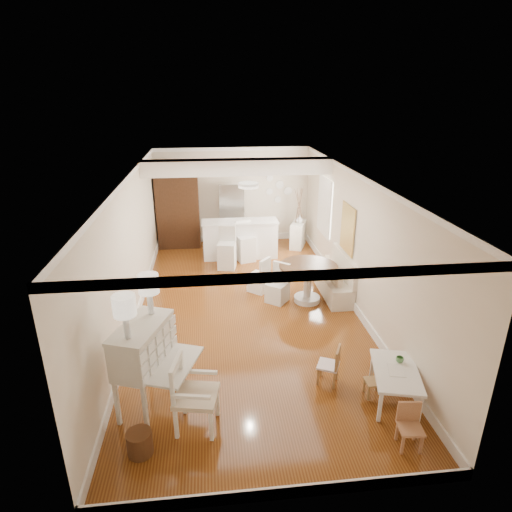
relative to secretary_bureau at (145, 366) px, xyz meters
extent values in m
plane|color=brown|center=(1.70, 2.72, -0.67)|extent=(9.00, 9.00, 0.00)
cube|color=white|center=(1.70, 2.72, 2.13)|extent=(4.50, 9.00, 0.04)
cube|color=beige|center=(1.70, 7.22, 0.73)|extent=(4.50, 0.04, 2.80)
cube|color=beige|center=(1.70, -1.78, 0.73)|extent=(4.50, 0.04, 2.80)
cube|color=beige|center=(-0.55, 2.72, 0.73)|extent=(0.04, 9.00, 2.80)
cube|color=beige|center=(3.95, 2.72, 0.73)|extent=(0.04, 9.00, 2.80)
cube|color=white|center=(1.70, 4.92, 1.95)|extent=(4.50, 0.45, 0.36)
cube|color=tan|center=(3.92, 3.22, 0.88)|extent=(0.04, 0.84, 1.04)
cube|color=white|center=(3.93, 5.12, 0.88)|extent=(0.04, 1.10, 1.40)
cylinder|color=#381E11|center=(0.50, 7.20, 1.18)|extent=(0.30, 0.03, 0.30)
cylinder|color=white|center=(1.70, 2.22, 2.08)|extent=(0.36, 0.36, 0.08)
cube|color=silver|center=(0.00, 0.00, 0.00)|extent=(1.34, 1.35, 1.33)
cube|color=white|center=(0.73, -0.53, -0.14)|extent=(0.71, 0.71, 1.05)
cylinder|color=#58341B|center=(0.01, -0.92, -0.50)|extent=(0.34, 0.34, 0.32)
cube|color=silver|center=(3.60, -0.32, -0.40)|extent=(0.87, 1.17, 0.53)
cube|color=#AB834E|center=(3.34, -0.19, -0.41)|extent=(0.25, 0.25, 0.52)
cube|color=#9A7146|center=(2.74, 0.20, -0.34)|extent=(0.43, 0.43, 0.66)
cube|color=#B07550|center=(3.43, -1.20, -0.36)|extent=(0.33, 0.33, 0.62)
cube|color=silver|center=(3.69, 3.22, -0.18)|extent=(0.52, 1.60, 0.98)
cylinder|color=#472B16|center=(3.04, 2.97, -0.24)|extent=(1.37, 1.37, 0.85)
cube|color=white|center=(2.39, 3.04, -0.24)|extent=(0.58, 0.58, 0.85)
cube|color=white|center=(2.05, 3.61, -0.25)|extent=(0.56, 0.56, 0.82)
cube|color=white|center=(1.80, 5.82, -0.15)|extent=(2.05, 0.65, 1.03)
cube|color=silver|center=(1.39, 5.04, -0.12)|extent=(0.51, 0.51, 1.09)
cube|color=white|center=(1.92, 5.51, -0.12)|extent=(0.54, 0.54, 1.09)
cube|color=#381E11|center=(0.10, 6.90, 0.48)|extent=(1.20, 0.60, 2.30)
imported|color=silver|center=(2.00, 6.87, 0.23)|extent=(0.75, 0.65, 1.80)
cube|color=silver|center=(3.54, 6.44, -0.30)|extent=(0.61, 0.84, 0.74)
imported|color=#569456|center=(3.73, -0.13, -0.10)|extent=(0.13, 0.13, 0.09)
imported|color=white|center=(3.57, 6.43, 0.18)|extent=(0.23, 0.23, 0.21)
camera|label=1|loc=(1.00, -5.23, 3.65)|focal=30.00mm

